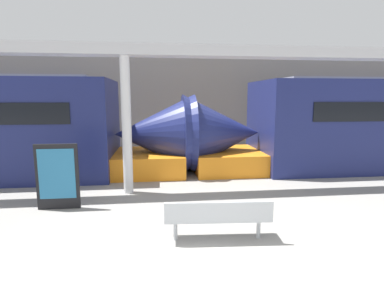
# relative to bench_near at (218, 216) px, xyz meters

# --- Properties ---
(ground_plane) EXTENTS (60.00, 60.00, 0.00)m
(ground_plane) POSITION_rel_bench_near_xyz_m (-0.34, -1.28, -0.46)
(ground_plane) COLOR gray
(station_wall) EXTENTS (56.00, 0.20, 5.00)m
(station_wall) POSITION_rel_bench_near_xyz_m (-0.34, 9.48, 2.04)
(station_wall) COLOR gray
(station_wall) RESTS_ON ground_plane
(bench_near) EXTENTS (1.90, 0.56, 0.76)m
(bench_near) POSITION_rel_bench_near_xyz_m (0.00, 0.00, 0.00)
(bench_near) COLOR #ADB2B7
(bench_near) RESTS_ON ground_plane
(poster_board) EXTENTS (0.93, 0.07, 1.51)m
(poster_board) POSITION_rel_bench_near_xyz_m (-3.30, 1.95, 0.30)
(poster_board) COLOR black
(poster_board) RESTS_ON ground_plane
(support_column_near) EXTENTS (0.25, 0.25, 3.56)m
(support_column_near) POSITION_rel_bench_near_xyz_m (-1.83, 2.97, 1.32)
(support_column_near) COLOR silver
(support_column_near) RESTS_ON ground_plane
(canopy_beam) EXTENTS (28.00, 0.60, 0.28)m
(canopy_beam) POSITION_rel_bench_near_xyz_m (-1.83, 2.97, 3.24)
(canopy_beam) COLOR #B7B7BC
(canopy_beam) RESTS_ON support_column_near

